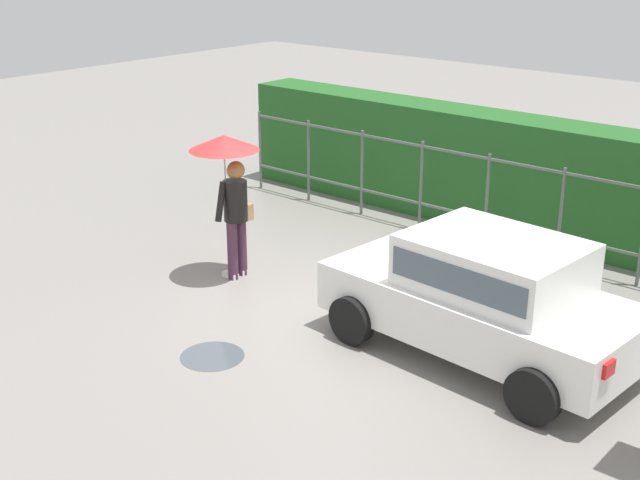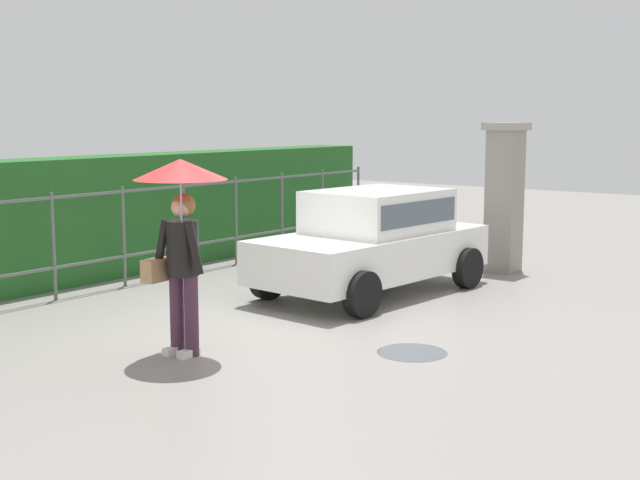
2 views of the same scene
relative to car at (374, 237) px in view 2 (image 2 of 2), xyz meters
The scene contains 7 objects.
ground_plane 2.30m from the car, behind, with size 40.00×40.00×0.00m, color gray.
car is the anchor object (origin of this frame).
pedestrian 4.04m from the car, behind, with size 0.97×0.97×2.09m.
gate_pillar 2.83m from the car, 15.41° to the right, with size 0.60×0.60×2.42m.
fence_section 3.46m from the car, 110.76° to the left, with size 11.12×0.05×1.50m.
hedge_row 4.36m from the car, 106.36° to the left, with size 12.07×0.90×1.90m, color #235B23.
puddle_near 3.27m from the car, 138.88° to the right, with size 0.76×0.76×0.00m, color #4C545B.
Camera 2 is at (-7.96, -6.54, 2.53)m, focal length 47.97 mm.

